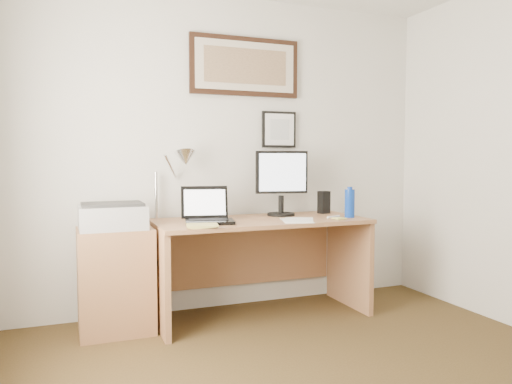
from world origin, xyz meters
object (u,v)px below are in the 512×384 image
laptop (208,215)px  lcd_monitor (282,180)px  desk (257,248)px  printer (113,216)px  side_cabinet (116,280)px  book (186,225)px  water_bottle (350,203)px

laptop → lcd_monitor: bearing=16.4°
lcd_monitor → desk: bearing=-164.3°
printer → lcd_monitor: bearing=5.7°
desk → lcd_monitor: size_ratio=3.08×
side_cabinet → book: 0.64m
water_bottle → book: (-1.31, -0.04, -0.10)m
lcd_monitor → water_bottle: bearing=-33.6°
water_bottle → book: 1.32m
water_bottle → desk: 0.80m
side_cabinet → lcd_monitor: bearing=4.5°
side_cabinet → printer: (-0.02, -0.03, 0.45)m
book → laptop: 0.24m
lcd_monitor → laptop: bearing=-163.6°
side_cabinet → book: book is taller
desk → laptop: size_ratio=4.19×
printer → laptop: bearing=-5.7°
side_cabinet → water_bottle: bearing=-6.3°
lcd_monitor → printer: (-1.32, -0.13, -0.22)m
desk → printer: size_ratio=3.64×
book → lcd_monitor: bearing=21.6°
side_cabinet → laptop: (0.64, -0.10, 0.44)m
water_bottle → printer: size_ratio=0.50×
book → desk: bearing=23.7°
book → printer: printer is taller
water_bottle → printer: bearing=174.7°
laptop → printer: (-0.65, 0.07, 0.01)m
side_cabinet → laptop: size_ratio=1.91×
laptop → side_cabinet: bearing=171.5°
side_cabinet → book: bearing=-28.1°
side_cabinet → water_bottle: (1.76, -0.20, 0.49)m
water_bottle → side_cabinet: bearing=173.7°
desk → lcd_monitor: lcd_monitor is taller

